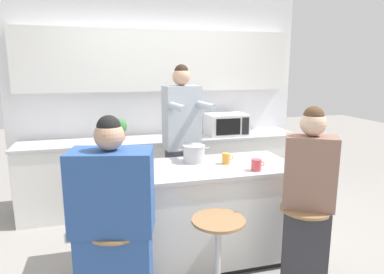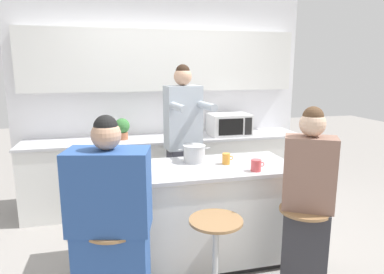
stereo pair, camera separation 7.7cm
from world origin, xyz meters
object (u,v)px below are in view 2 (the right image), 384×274
at_px(person_cooking, 183,151).
at_px(juice_carton, 110,153).
at_px(kitchen_island, 194,214).
at_px(banana_bunch, 134,163).
at_px(bar_stool_leftmost, 115,269).
at_px(bar_stool_rightmost, 303,246).
at_px(potted_plant, 122,128).
at_px(cooking_pot, 194,153).
at_px(microwave, 229,124).
at_px(person_wrapped_blanket, 111,231).
at_px(coffee_cup_far, 226,159).
at_px(fruit_bowl, 133,170).
at_px(person_seated_near, 306,210).
at_px(bar_stool_center, 215,259).
at_px(coffee_cup_near, 256,165).

distance_m(person_cooking, juice_carton, 0.81).
height_order(kitchen_island, banana_bunch, banana_bunch).
bearing_deg(kitchen_island, bar_stool_leftmost, -140.05).
xyz_separation_m(bar_stool_rightmost, potted_plant, (-1.26, 1.98, 0.64)).
xyz_separation_m(kitchen_island, cooking_pot, (0.04, 0.15, 0.52)).
relative_size(kitchen_island, microwave, 3.49).
distance_m(person_wrapped_blanket, coffee_cup_far, 1.23).
height_order(fruit_bowl, microwave, microwave).
xyz_separation_m(bar_stool_rightmost, fruit_bowl, (-1.24, 0.53, 0.55)).
distance_m(kitchen_island, microwave, 1.65).
xyz_separation_m(bar_stool_rightmost, cooking_pot, (-0.67, 0.78, 0.59)).
xyz_separation_m(person_wrapped_blanket, fruit_bowl, (0.19, 0.51, 0.25)).
distance_m(person_cooking, person_wrapped_blanket, 1.43).
bearing_deg(person_seated_near, coffee_cup_far, 153.95).
bearing_deg(kitchen_island, microwave, 58.84).
height_order(bar_stool_center, potted_plant, potted_plant).
bearing_deg(person_cooking, person_seated_near, -66.15).
bearing_deg(bar_stool_center, microwave, 67.77).
relative_size(person_seated_near, fruit_bowl, 7.29).
relative_size(kitchen_island, coffee_cup_far, 17.26).
relative_size(bar_stool_rightmost, coffee_cup_far, 6.73).
bearing_deg(juice_carton, person_wrapped_blanket, -91.24).
height_order(person_seated_near, banana_bunch, person_seated_near).
height_order(person_cooking, person_seated_near, person_cooking).
relative_size(person_wrapped_blanket, coffee_cup_far, 14.14).
bearing_deg(banana_bunch, cooking_pot, 0.06).
bearing_deg(potted_plant, person_wrapped_blanket, -94.93).
relative_size(kitchen_island, juice_carton, 8.29).
bearing_deg(bar_stool_center, bar_stool_leftmost, 176.69).
xyz_separation_m(person_wrapped_blanket, cooking_pot, (0.76, 0.77, 0.29)).
height_order(kitchen_island, potted_plant, potted_plant).
bearing_deg(bar_stool_center, person_wrapped_blanket, 178.21).
height_order(person_wrapped_blanket, cooking_pot, person_wrapped_blanket).
bearing_deg(coffee_cup_far, person_seated_near, -55.71).
height_order(coffee_cup_near, microwave, microwave).
relative_size(cooking_pot, fruit_bowl, 1.46).
bearing_deg(bar_stool_center, bar_stool_rightmost, 0.90).
bearing_deg(bar_stool_leftmost, person_cooking, 57.75).
height_order(bar_stool_rightmost, potted_plant, potted_plant).
height_order(person_cooking, person_wrapped_blanket, person_cooking).
relative_size(cooking_pot, banana_bunch, 1.71).
distance_m(bar_stool_center, coffee_cup_far, 0.91).
bearing_deg(cooking_pot, fruit_bowl, -156.10).
xyz_separation_m(bar_stool_center, coffee_cup_far, (0.30, 0.65, 0.56)).
relative_size(person_cooking, cooking_pot, 6.02).
distance_m(person_cooking, coffee_cup_far, 0.63).
height_order(bar_stool_rightmost, person_wrapped_blanket, person_wrapped_blanket).
distance_m(kitchen_island, person_cooking, 0.73).
height_order(bar_stool_leftmost, cooking_pot, cooking_pot).
xyz_separation_m(cooking_pot, microwave, (0.76, 1.17, 0.05)).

